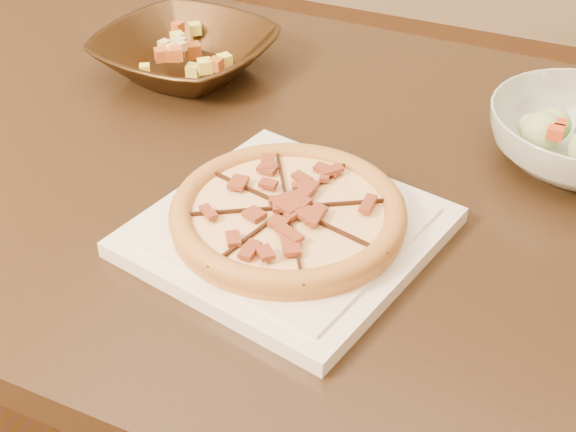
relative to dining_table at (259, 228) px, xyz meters
name	(u,v)px	position (x,y,z in m)	size (l,w,h in m)	color
floor	(233,411)	(-0.16, 0.18, -0.65)	(4.00, 4.00, 0.02)	#4D261B
dining_table	(259,228)	(0.00, 0.00, 0.00)	(1.29, 0.84, 0.75)	black
plate	(288,231)	(0.10, -0.13, 0.12)	(0.33, 0.33, 0.02)	white
pizza	(288,213)	(0.10, -0.13, 0.15)	(0.24, 0.24, 0.03)	#DE924F
bronze_bowl	(186,54)	(-0.18, 0.15, 0.14)	(0.24, 0.24, 0.06)	#412C18
mixed_dish	(183,26)	(-0.18, 0.15, 0.19)	(0.12, 0.11, 0.03)	beige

